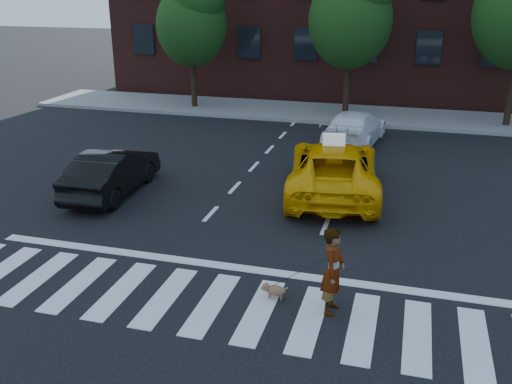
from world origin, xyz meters
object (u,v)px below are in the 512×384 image
(white_suv, at_px, (354,128))
(dog, at_px, (274,290))
(black_sedan, at_px, (112,172))
(woman, at_px, (333,271))
(tree_mid, at_px, (352,9))
(tree_left, at_px, (192,16))
(taxi, at_px, (334,168))

(white_suv, height_order, dog, white_suv)
(black_sedan, distance_m, woman, 8.75)
(white_suv, bearing_deg, dog, 95.32)
(white_suv, height_order, woman, woman)
(white_suv, xyz_separation_m, dog, (-0.25, -12.03, -0.47))
(tree_mid, bearing_deg, dog, -87.86)
(tree_left, relative_size, taxi, 1.16)
(tree_mid, xyz_separation_m, woman, (1.82, -16.59, -3.97))
(tree_left, distance_m, tree_mid, 7.51)
(woman, relative_size, dog, 3.13)
(white_suv, bearing_deg, woman, 100.98)
(tree_left, xyz_separation_m, dog, (8.12, -16.44, -4.25))
(tree_left, relative_size, woman, 3.67)
(tree_left, bearing_deg, tree_mid, -0.00)
(black_sedan, xyz_separation_m, dog, (6.15, -4.60, -0.49))
(taxi, bearing_deg, tree_left, -57.74)
(tree_mid, bearing_deg, taxi, -85.05)
(white_suv, bearing_deg, tree_left, -21.26)
(white_suv, distance_m, woman, 12.22)
(woman, xyz_separation_m, dog, (-1.20, 0.15, -0.70))
(white_suv, xyz_separation_m, woman, (0.95, -12.18, 0.23))
(black_sedan, relative_size, dog, 7.27)
(tree_mid, bearing_deg, tree_left, 180.00)
(black_sedan, height_order, dog, black_sedan)
(woman, bearing_deg, tree_left, 34.83)
(white_suv, relative_size, woman, 2.57)
(dog, bearing_deg, tree_mid, 86.60)
(tree_mid, relative_size, taxi, 1.26)
(tree_left, bearing_deg, black_sedan, -80.57)
(black_sedan, bearing_deg, taxi, -166.64)
(taxi, height_order, black_sedan, taxi)
(taxi, bearing_deg, white_suv, -97.67)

